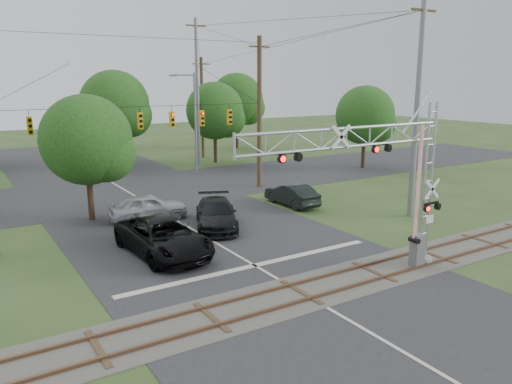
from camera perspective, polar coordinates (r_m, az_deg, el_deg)
ground at (r=18.92m, az=8.97°, el=-13.46°), size 160.00×160.00×0.00m
road_main at (r=26.66m, az=-5.31°, el=-5.44°), size 14.00×90.00×0.02m
road_cross at (r=39.26m, az=-14.63°, el=0.12°), size 90.00×12.00×0.02m
railroad_track at (r=20.29m, az=5.20°, el=-11.37°), size 90.00×3.20×0.17m
crossing_gantry at (r=21.07m, az=14.01°, el=2.01°), size 10.47×0.94×7.35m
traffic_signal_span at (r=34.96m, az=-11.74°, el=8.24°), size 19.34×0.36×11.50m
pickup_black at (r=24.55m, az=-10.55°, el=-5.09°), size 3.31×6.50×1.76m
car_dark at (r=28.61m, az=-4.59°, el=-2.52°), size 4.31×5.92×1.59m
sedan_silver at (r=30.82m, az=-12.21°, el=-1.66°), size 4.86×2.47×1.59m
suv_dark at (r=33.66m, az=4.11°, el=-0.29°), size 1.56×4.47×1.47m
streetlight at (r=44.76m, az=-7.15°, el=8.36°), size 2.37×0.25×8.88m
utility_poles at (r=38.56m, az=-11.11°, el=9.69°), size 25.86×28.84×13.83m
treeline at (r=49.00m, az=-17.81°, el=8.92°), size 53.18×29.77×9.45m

